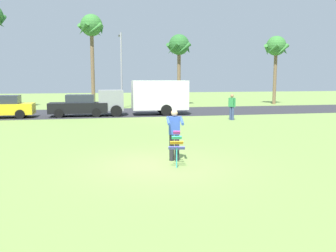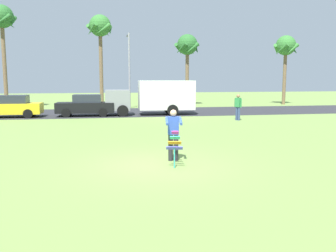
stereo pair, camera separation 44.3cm
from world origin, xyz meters
TOP-DOWN VIEW (x-y plane):
  - ground_plane at (0.00, 0.00)m, footprint 120.00×120.00m
  - road_strip at (0.00, 18.21)m, footprint 120.00×8.00m
  - person_kite_flyer at (0.60, 0.47)m, footprint 0.60×0.70m
  - kite_held at (0.49, -0.34)m, footprint 0.53×0.70m
  - parked_car_yellow at (-8.19, 15.81)m, footprint 4.22×1.88m
  - parked_car_black at (-2.99, 15.81)m, footprint 4.26×1.95m
  - parked_truck_grey_van at (2.22, 15.81)m, footprint 6.76×2.27m
  - palm_tree_left_near at (-10.65, 24.25)m, footprint 2.58×2.71m
  - palm_tree_right_near at (-1.87, 25.02)m, footprint 2.58×2.71m
  - palm_tree_centre_far at (6.89, 25.05)m, footprint 2.58×2.71m
  - palm_tree_far_left at (17.50, 24.45)m, footprint 2.58×2.71m
  - streetlight_pole at (0.74, 22.80)m, footprint 0.24×1.65m
  - person_walker_near at (7.10, 11.23)m, footprint 0.37×0.50m

SIDE VIEW (x-z plane):
  - ground_plane at x=0.00m, z-range 0.00..0.00m
  - road_strip at x=0.00m, z-range 0.00..0.01m
  - kite_held at x=0.49m, z-range 0.18..1.28m
  - parked_car_yellow at x=-8.19m, z-range -0.03..1.57m
  - parked_car_black at x=-2.99m, z-range -0.03..1.57m
  - person_walker_near at x=7.10m, z-range 0.07..1.80m
  - person_kite_flyer at x=0.60m, z-range 0.09..1.82m
  - parked_truck_grey_van at x=2.22m, z-range 0.10..2.72m
  - streetlight_pole at x=0.74m, z-range 0.50..7.50m
  - palm_tree_centre_far at x=6.89m, z-range 2.32..9.61m
  - palm_tree_far_left at x=17.50m, z-range 2.33..9.66m
  - palm_tree_right_near at x=-1.87m, z-range 3.03..11.98m
  - palm_tree_left_near at x=-10.65m, z-range 3.22..12.65m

